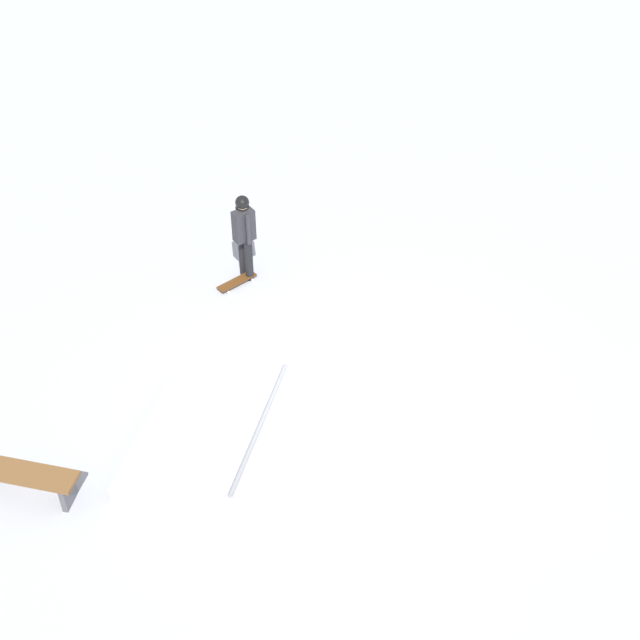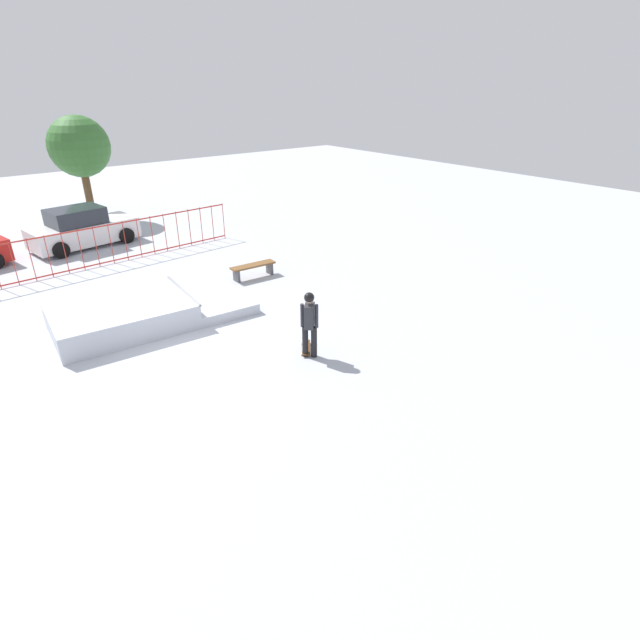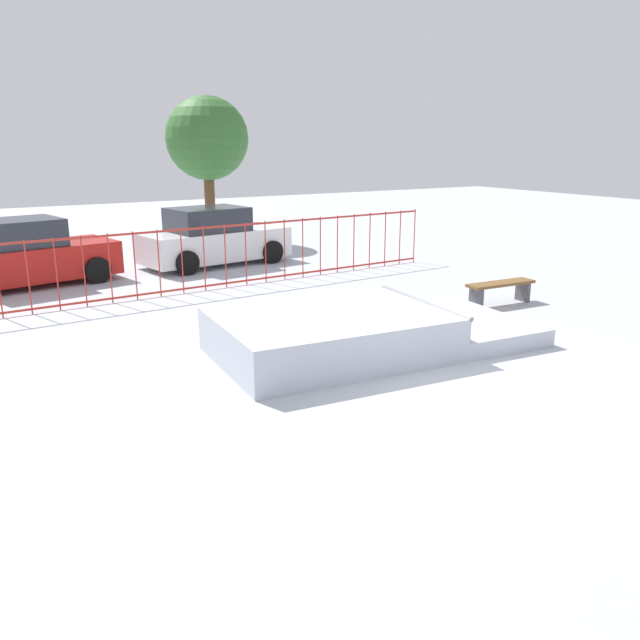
{
  "view_description": "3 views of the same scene",
  "coord_description": "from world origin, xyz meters",
  "px_view_note": "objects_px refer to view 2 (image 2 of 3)",
  "views": [
    {
      "loc": [
        -1.35,
        9.59,
        9.72
      ],
      "look_at": [
        0.51,
        -0.98,
        0.9
      ],
      "focal_mm": 49.04,
      "sensor_mm": 36.0,
      "label": 1
    },
    {
      "loc": [
        -4.4,
        -11.86,
        6.33
      ],
      "look_at": [
        2.48,
        -3.26,
        1.0
      ],
      "focal_mm": 28.31,
      "sensor_mm": 36.0,
      "label": 2
    },
    {
      "loc": [
        -6.1,
        -7.18,
        3.38
      ],
      "look_at": [
        -0.96,
        1.46,
        0.6
      ],
      "focal_mm": 36.59,
      "sensor_mm": 36.0,
      "label": 3
    }
  ],
  "objects_px": {
    "skater": "(309,320)",
    "park_bench": "(253,268)",
    "skate_ramp": "(140,313)",
    "skateboard": "(306,348)",
    "parked_car_white": "(82,229)",
    "distant_tree": "(79,147)"
  },
  "relations": [
    {
      "from": "skater",
      "to": "park_bench",
      "type": "bearing_deg",
      "value": 27.85
    },
    {
      "from": "skate_ramp",
      "to": "parked_car_white",
      "type": "bearing_deg",
      "value": 88.25
    },
    {
      "from": "skate_ramp",
      "to": "park_bench",
      "type": "height_order",
      "value": "skate_ramp"
    },
    {
      "from": "skater",
      "to": "distant_tree",
      "type": "bearing_deg",
      "value": 46.46
    },
    {
      "from": "skate_ramp",
      "to": "skater",
      "type": "distance_m",
      "value": 5.22
    },
    {
      "from": "skateboard",
      "to": "distant_tree",
      "type": "height_order",
      "value": "distant_tree"
    },
    {
      "from": "skate_ramp",
      "to": "distant_tree",
      "type": "height_order",
      "value": "distant_tree"
    },
    {
      "from": "parked_car_white",
      "to": "distant_tree",
      "type": "distance_m",
      "value": 5.09
    },
    {
      "from": "skate_ramp",
      "to": "parked_car_white",
      "type": "xyz_separation_m",
      "value": [
        0.92,
        8.54,
        0.41
      ]
    },
    {
      "from": "skater",
      "to": "skateboard",
      "type": "bearing_deg",
      "value": 24.86
    },
    {
      "from": "park_bench",
      "to": "skate_ramp",
      "type": "bearing_deg",
      "value": -166.03
    },
    {
      "from": "park_bench",
      "to": "distant_tree",
      "type": "height_order",
      "value": "distant_tree"
    },
    {
      "from": "skate_ramp",
      "to": "parked_car_white",
      "type": "height_order",
      "value": "parked_car_white"
    },
    {
      "from": "park_bench",
      "to": "parked_car_white",
      "type": "distance_m",
      "value": 8.23
    },
    {
      "from": "park_bench",
      "to": "distant_tree",
      "type": "relative_size",
      "value": 0.34
    },
    {
      "from": "skate_ramp",
      "to": "skateboard",
      "type": "relative_size",
      "value": 7.39
    },
    {
      "from": "parked_car_white",
      "to": "park_bench",
      "type": "bearing_deg",
      "value": -73.36
    },
    {
      "from": "skate_ramp",
      "to": "skater",
      "type": "height_order",
      "value": "skater"
    },
    {
      "from": "skateboard",
      "to": "park_bench",
      "type": "height_order",
      "value": "park_bench"
    },
    {
      "from": "skater",
      "to": "park_bench",
      "type": "height_order",
      "value": "skater"
    },
    {
      "from": "skater",
      "to": "park_bench",
      "type": "xyz_separation_m",
      "value": [
        1.82,
        5.57,
        -0.65
      ]
    },
    {
      "from": "distant_tree",
      "to": "skateboard",
      "type": "bearing_deg",
      "value": -89.07
    }
  ]
}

